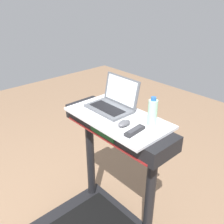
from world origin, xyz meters
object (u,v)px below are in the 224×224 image
(laptop, at_px, (113,102))
(water_bottle, at_px, (153,112))
(computer_mouse, at_px, (124,123))
(tv_remote, at_px, (135,131))

(laptop, height_order, water_bottle, laptop)
(computer_mouse, relative_size, tv_remote, 0.61)
(water_bottle, bearing_deg, laptop, -177.55)
(laptop, xyz_separation_m, water_bottle, (0.36, 0.02, 0.04))
(computer_mouse, distance_m, tv_remote, 0.11)
(computer_mouse, xyz_separation_m, water_bottle, (0.12, 0.14, 0.07))
(tv_remote, bearing_deg, water_bottle, 86.11)
(laptop, height_order, tv_remote, laptop)
(laptop, bearing_deg, computer_mouse, -25.47)
(laptop, bearing_deg, water_bottle, 3.78)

